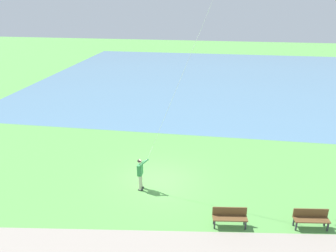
% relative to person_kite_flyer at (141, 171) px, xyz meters
% --- Properties ---
extents(ground_plane, '(120.00, 120.00, 0.00)m').
position_rel_person_kite_flyer_xyz_m(ground_plane, '(-0.91, 0.73, -1.05)').
color(ground_plane, '#569947').
extents(lake_water, '(36.00, 44.00, 0.01)m').
position_rel_person_kite_flyer_xyz_m(lake_water, '(-25.46, 4.73, -1.04)').
color(lake_water, teal).
rests_on(lake_water, ground).
extents(walkway_path, '(6.39, 32.05, 0.02)m').
position_rel_person_kite_flyer_xyz_m(walkway_path, '(4.15, 2.73, -1.04)').
color(walkway_path, gray).
rests_on(walkway_path, ground).
extents(person_kite_flyer, '(0.52, 0.62, 1.83)m').
position_rel_person_kite_flyer_xyz_m(person_kite_flyer, '(0.00, 0.00, 0.00)').
color(person_kite_flyer, '#232328').
rests_on(person_kite_flyer, ground).
extents(park_bench_near_walkway, '(0.62, 1.54, 0.88)m').
position_rel_person_kite_flyer_xyz_m(park_bench_near_walkway, '(2.24, 4.51, -0.54)').
color(park_bench_near_walkway, brown).
rests_on(park_bench_near_walkway, ground).
extents(park_bench_far_walkway, '(0.62, 1.54, 0.88)m').
position_rel_person_kite_flyer_xyz_m(park_bench_far_walkway, '(1.80, 7.98, -0.54)').
color(park_bench_far_walkway, brown).
rests_on(park_bench_far_walkway, ground).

